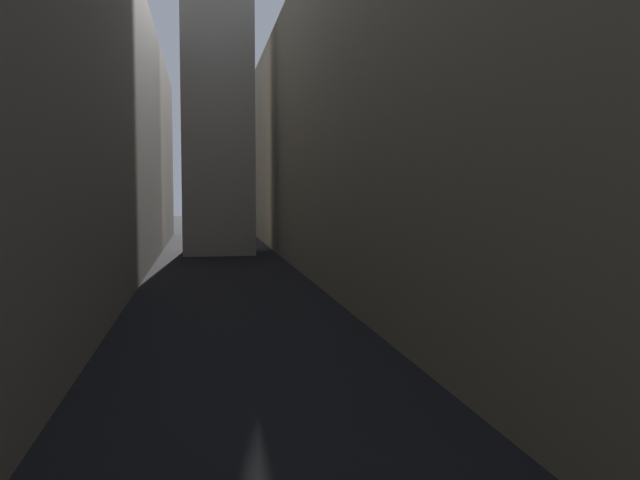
# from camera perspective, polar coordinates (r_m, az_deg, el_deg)

# --- Properties ---
(ground_plane) EXTENTS (264.00, 264.00, 0.00)m
(ground_plane) POSITION_cam_1_polar(r_m,az_deg,el_deg) (42.83, -7.67, -3.88)
(ground_plane) COLOR black
(building_block_left) EXTENTS (14.70, 108.00, 20.50)m
(building_block_left) POSITION_cam_1_polar(r_m,az_deg,el_deg) (46.03, -24.30, 9.14)
(building_block_left) COLOR gray
(building_block_left) RESTS_ON ground
(building_block_right) EXTENTS (11.90, 108.00, 21.88)m
(building_block_right) POSITION_cam_1_polar(r_m,az_deg,el_deg) (46.55, 6.57, 10.26)
(building_block_right) COLOR gray
(building_block_right) RESTS_ON ground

